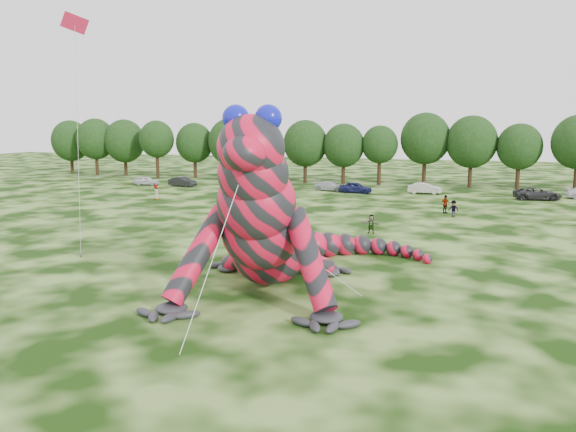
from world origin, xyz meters
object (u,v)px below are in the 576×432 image
(car_4, at_px, (356,188))
(spectator_1, at_px, (262,209))
(spectator_3, at_px, (445,204))
(spectator_5, at_px, (371,224))
(tree_4, at_px, (195,150))
(car_6, at_px, (537,194))
(car_3, at_px, (330,186))
(spectator_2, at_px, (453,209))
(tree_6, at_px, (259,151))
(tree_12, at_px, (519,156))
(tree_1, at_px, (96,147))
(tree_3, at_px, (157,149))
(tree_5, at_px, (230,149))
(car_2, at_px, (269,182))
(tree_9, at_px, (380,155))
(tree_0, at_px, (71,147))
(tree_11, at_px, (471,152))
(car_1, at_px, (183,182))
(spectator_4, at_px, (156,192))
(inflatable_gecko, at_px, (272,196))
(tree_8, at_px, (344,154))
(tree_2, at_px, (125,148))
(tree_7, at_px, (305,152))
(tree_10, at_px, (425,149))
(flying_kite, at_px, (75,42))
(car_0, at_px, (147,181))

(car_4, height_order, spectator_1, spectator_1)
(spectator_3, bearing_deg, spectator_5, -155.46)
(tree_4, distance_m, car_6, 52.64)
(car_3, height_order, spectator_2, spectator_2)
(tree_4, bearing_deg, spectator_3, -32.10)
(tree_6, xyz_separation_m, tree_12, (37.57, 1.05, -0.26))
(tree_1, distance_m, spectator_2, 66.73)
(tree_1, relative_size, spectator_3, 5.33)
(tree_12, bearing_deg, tree_1, 179.74)
(car_4, bearing_deg, tree_3, 77.82)
(spectator_2, bearing_deg, tree_1, 175.06)
(tree_1, xyz_separation_m, tree_5, (25.23, 0.38, -0.01))
(tree_6, xyz_separation_m, car_2, (4.09, -6.94, -4.00))
(tree_9, bearing_deg, spectator_2, -67.00)
(car_4, distance_m, spectator_3, 18.08)
(car_6, bearing_deg, spectator_5, 140.37)
(tree_4, xyz_separation_m, tree_6, (12.08, -2.03, 0.22))
(tree_0, distance_m, tree_3, 18.97)
(tree_4, bearing_deg, car_3, -22.65)
(tree_11, xyz_separation_m, car_1, (-39.14, -11.80, -4.34))
(tree_11, relative_size, spectator_4, 5.62)
(inflatable_gecko, height_order, spectator_3, inflatable_gecko)
(tree_0, distance_m, spectator_3, 71.23)
(tree_4, bearing_deg, tree_9, -2.55)
(tree_1, height_order, tree_8, tree_1)
(tree_4, relative_size, car_6, 1.70)
(tree_2, height_order, tree_8, tree_2)
(tree_2, distance_m, tree_8, 38.84)
(tree_9, height_order, spectator_5, tree_9)
(tree_3, bearing_deg, tree_12, 0.69)
(tree_3, xyz_separation_m, spectator_1, (30.52, -32.04, -3.88))
(inflatable_gecko, distance_m, tree_7, 54.03)
(tree_0, height_order, tree_1, tree_1)
(tree_10, xyz_separation_m, car_1, (-32.75, -12.18, -4.56))
(spectator_2, bearing_deg, tree_0, 176.22)
(spectator_2, bearing_deg, tree_12, 93.54)
(tree_12, relative_size, spectator_4, 5.01)
(tree_7, bearing_deg, car_1, -145.73)
(inflatable_gecko, bearing_deg, spectator_3, 65.40)
(inflatable_gecko, xyz_separation_m, tree_6, (-20.72, 52.26, -0.18))
(flying_kite, distance_m, tree_4, 60.04)
(tree_12, distance_m, spectator_1, 41.46)
(tree_2, xyz_separation_m, car_6, (64.48, -12.11, -4.08))
(tree_4, height_order, tree_9, tree_4)
(tree_8, bearing_deg, tree_0, 177.44)
(tree_0, relative_size, tree_12, 1.06)
(tree_2, bearing_deg, car_0, -46.07)
(car_1, xyz_separation_m, spectator_2, (37.73, -15.70, 0.12))
(tree_12, height_order, spectator_2, tree_12)
(flying_kite, bearing_deg, tree_0, 129.45)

